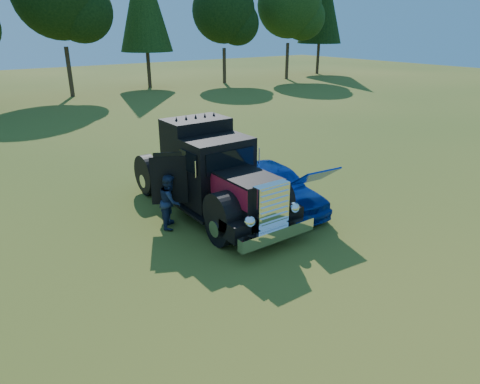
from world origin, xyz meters
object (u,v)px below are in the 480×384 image
object	(u,v)px
spectator_far	(170,201)
spectator_near	(166,194)
hotrod_coupe	(274,186)
diamond_t_truck	(211,176)

from	to	relation	value
spectator_far	spectator_near	bearing A→B (deg)	23.11
spectator_far	hotrod_coupe	bearing A→B (deg)	-67.32
hotrod_coupe	spectator_far	bearing A→B (deg)	168.84
diamond_t_truck	hotrod_coupe	bearing A→B (deg)	-24.49
diamond_t_truck	hotrod_coupe	world-z (taller)	diamond_t_truck
hotrod_coupe	spectator_near	size ratio (longest dim) A/B	2.56
diamond_t_truck	spectator_far	size ratio (longest dim) A/B	4.26
hotrod_coupe	spectator_near	bearing A→B (deg)	161.60
hotrod_coupe	spectator_far	size ratio (longest dim) A/B	2.75
spectator_near	spectator_far	distance (m)	0.46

